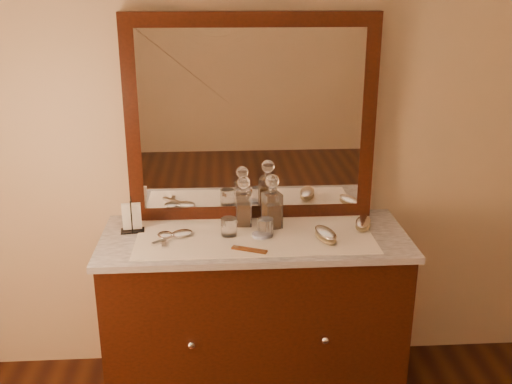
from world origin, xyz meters
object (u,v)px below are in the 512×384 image
mirror_frame (251,119)px  hand_mirror_outer (165,236)px  brush_far (363,223)px  hand_mirror_inner (179,235)px  decanter_right (272,207)px  brush_near (326,235)px  napkin_rack (132,218)px  comb (249,250)px  decanter_left (244,206)px  dresser_cabinet (255,317)px  pin_dish (261,235)px

mirror_frame → hand_mirror_outer: bearing=-148.6°
brush_far → hand_mirror_inner: (-0.88, -0.05, -0.01)m
hand_mirror_inner → decanter_right: bearing=11.2°
brush_near → brush_far: (0.21, 0.13, -0.00)m
hand_mirror_inner → hand_mirror_outer: bearing=-172.4°
napkin_rack → hand_mirror_inner: bearing=-20.9°
napkin_rack → decanter_right: bearing=0.2°
comb → hand_mirror_outer: bearing=-179.9°
napkin_rack → brush_near: size_ratio=0.87×
comb → decanter_left: decanter_left is taller
dresser_cabinet → brush_far: bearing=5.1°
pin_dish → comb: 0.16m
pin_dish → dresser_cabinet: bearing=136.2°
comb → hand_mirror_inner: (-0.32, 0.18, 0.01)m
mirror_frame → pin_dish: bearing=-84.1°
decanter_left → brush_far: 0.58m
dresser_cabinet → hand_mirror_inner: (-0.35, -0.00, 0.45)m
comb → hand_mirror_outer: 0.42m
comb → brush_far: 0.61m
napkin_rack → decanter_right: decanter_right is taller
napkin_rack → hand_mirror_inner: 0.25m
comb → napkin_rack: (-0.54, 0.26, 0.06)m
pin_dish → hand_mirror_inner: 0.38m
mirror_frame → decanter_right: (0.09, -0.16, -0.39)m
dresser_cabinet → pin_dish: 0.45m
hand_mirror_inner → brush_far: bearing=3.2°
comb → hand_mirror_inner: size_ratio=0.80×
decanter_left → hand_mirror_outer: bearing=-160.2°
decanter_right → hand_mirror_inner: bearing=-168.8°
mirror_frame → napkin_rack: bearing=-164.4°
dresser_cabinet → brush_near: (0.32, -0.08, 0.47)m
decanter_left → hand_mirror_inner: decanter_left is taller
brush_far → hand_mirror_inner: 0.88m
napkin_rack → pin_dish: bearing=-10.3°
pin_dish → decanter_left: decanter_left is taller
mirror_frame → napkin_rack: mirror_frame is taller
brush_near → hand_mirror_inner: (-0.68, 0.08, -0.02)m
hand_mirror_outer → hand_mirror_inner: 0.06m
comb → brush_far: (0.56, 0.22, 0.02)m
brush_near → brush_far: 0.24m
decanter_right → brush_near: size_ratio=1.41×
brush_far → comb: bearing=-158.2°
mirror_frame → hand_mirror_inner: 0.65m
hand_mirror_outer → napkin_rack: bearing=149.6°
mirror_frame → pin_dish: (0.03, -0.27, -0.49)m
napkin_rack → hand_mirror_outer: size_ratio=0.91×
decanter_left → brush_near: decanter_left is taller
brush_far → pin_dish: bearing=-171.6°
decanter_left → hand_mirror_outer: 0.41m
decanter_right → hand_mirror_inner: (-0.44, -0.09, -0.09)m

